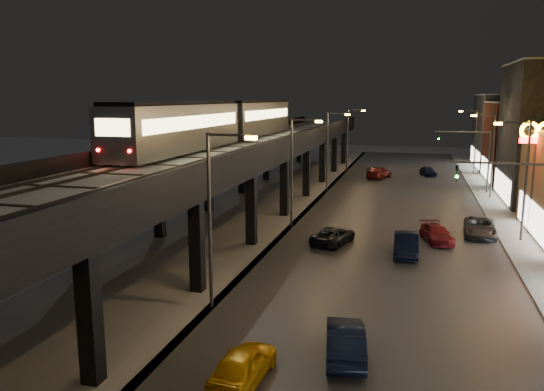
# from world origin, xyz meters

# --- Properties ---
(road_surface) EXTENTS (17.00, 120.00, 0.06)m
(road_surface) POSITION_xyz_m (7.50, 35.00, 0.03)
(road_surface) COLOR #46474D
(road_surface) RESTS_ON ground
(sidewalk_right) EXTENTS (4.00, 120.00, 0.14)m
(sidewalk_right) POSITION_xyz_m (17.50, 35.00, 0.07)
(sidewalk_right) COLOR #9FA1A8
(sidewalk_right) RESTS_ON ground
(under_viaduct_pavement) EXTENTS (11.00, 120.00, 0.06)m
(under_viaduct_pavement) POSITION_xyz_m (-6.00, 35.00, 0.03)
(under_viaduct_pavement) COLOR #9FA1A8
(under_viaduct_pavement) RESTS_ON ground
(elevated_viaduct) EXTENTS (9.00, 100.00, 6.30)m
(elevated_viaduct) POSITION_xyz_m (-6.00, 31.84, 5.62)
(elevated_viaduct) COLOR black
(elevated_viaduct) RESTS_ON ground
(viaduct_trackbed) EXTENTS (8.40, 100.00, 0.32)m
(viaduct_trackbed) POSITION_xyz_m (-6.01, 31.97, 6.39)
(viaduct_trackbed) COLOR #B2B7C1
(viaduct_trackbed) RESTS_ON elevated_viaduct
(viaduct_parapet_streetside) EXTENTS (0.30, 100.00, 1.10)m
(viaduct_parapet_streetside) POSITION_xyz_m (-1.65, 32.00, 6.85)
(viaduct_parapet_streetside) COLOR black
(viaduct_parapet_streetside) RESTS_ON elevated_viaduct
(viaduct_parapet_far) EXTENTS (0.30, 100.00, 1.10)m
(viaduct_parapet_far) POSITION_xyz_m (-10.35, 32.00, 6.85)
(viaduct_parapet_far) COLOR black
(viaduct_parapet_far) RESTS_ON elevated_viaduct
(building_e) EXTENTS (12.20, 12.20, 10.16)m
(building_e) POSITION_xyz_m (23.99, 62.00, 5.08)
(building_e) COLOR #502319
(building_e) RESTS_ON ground
(building_f) EXTENTS (12.20, 16.20, 11.16)m
(building_f) POSITION_xyz_m (23.99, 76.00, 5.58)
(building_f) COLOR #303035
(building_f) RESTS_ON ground
(streetlight_left_1) EXTENTS (2.57, 0.28, 9.00)m
(streetlight_left_1) POSITION_xyz_m (-0.43, 13.00, 5.24)
(streetlight_left_1) COLOR #38383A
(streetlight_left_1) RESTS_ON ground
(streetlight_left_2) EXTENTS (2.57, 0.28, 9.00)m
(streetlight_left_2) POSITION_xyz_m (-0.43, 31.00, 5.24)
(streetlight_left_2) COLOR #38383A
(streetlight_left_2) RESTS_ON ground
(streetlight_right_2) EXTENTS (2.56, 0.28, 9.00)m
(streetlight_right_2) POSITION_xyz_m (16.73, 31.00, 5.24)
(streetlight_right_2) COLOR #38383A
(streetlight_right_2) RESTS_ON ground
(streetlight_left_3) EXTENTS (2.57, 0.28, 9.00)m
(streetlight_left_3) POSITION_xyz_m (-0.43, 49.00, 5.24)
(streetlight_left_3) COLOR #38383A
(streetlight_left_3) RESTS_ON ground
(streetlight_right_3) EXTENTS (2.56, 0.28, 9.00)m
(streetlight_right_3) POSITION_xyz_m (16.73, 49.00, 5.24)
(streetlight_right_3) COLOR #38383A
(streetlight_right_3) RESTS_ON ground
(streetlight_left_4) EXTENTS (2.57, 0.28, 9.00)m
(streetlight_left_4) POSITION_xyz_m (-0.43, 67.00, 5.24)
(streetlight_left_4) COLOR #38383A
(streetlight_left_4) RESTS_ON ground
(streetlight_right_4) EXTENTS (2.56, 0.28, 9.00)m
(streetlight_right_4) POSITION_xyz_m (16.73, 67.00, 5.24)
(streetlight_right_4) COLOR #38383A
(streetlight_right_4) RESTS_ON ground
(traffic_light_rig_a) EXTENTS (6.10, 0.34, 7.00)m
(traffic_light_rig_a) POSITION_xyz_m (15.84, 22.00, 4.50)
(traffic_light_rig_a) COLOR #38383A
(traffic_light_rig_a) RESTS_ON ground
(traffic_light_rig_b) EXTENTS (6.10, 0.34, 7.00)m
(traffic_light_rig_b) POSITION_xyz_m (15.84, 52.00, 4.50)
(traffic_light_rig_b) COLOR #38383A
(traffic_light_rig_b) RESTS_ON ground
(subway_train) EXTENTS (3.16, 38.82, 3.78)m
(subway_train) POSITION_xyz_m (-8.50, 36.50, 8.50)
(subway_train) COLOR gray
(subway_train) RESTS_ON viaduct_trackbed
(car_taxi) EXTENTS (1.91, 4.14, 1.38)m
(car_taxi) POSITION_xyz_m (3.17, 6.51, 0.69)
(car_taxi) COLOR #EAAA0D
(car_taxi) RESTS_ON ground
(car_near_white) EXTENTS (2.25, 4.65, 1.47)m
(car_near_white) POSITION_xyz_m (6.63, 9.48, 0.73)
(car_near_white) COLOR black
(car_near_white) RESTS_ON ground
(car_mid_silver) EXTENTS (3.16, 4.93, 1.27)m
(car_mid_silver) POSITION_xyz_m (3.51, 26.55, 0.63)
(car_mid_silver) COLOR black
(car_mid_silver) RESTS_ON ground
(car_mid_dark) EXTENTS (3.48, 5.50, 1.49)m
(car_mid_dark) POSITION_xyz_m (4.43, 60.46, 0.74)
(car_mid_dark) COLOR maroon
(car_mid_dark) RESTS_ON ground
(car_far_white) EXTENTS (2.61, 4.61, 1.48)m
(car_far_white) POSITION_xyz_m (3.69, 61.70, 0.74)
(car_far_white) COLOR slate
(car_far_white) RESTS_ON ground
(car_onc_silver) EXTENTS (1.71, 4.62, 1.51)m
(car_onc_silver) POSITION_xyz_m (8.74, 24.98, 0.75)
(car_onc_silver) COLOR black
(car_onc_silver) RESTS_ON ground
(car_onc_dark) EXTENTS (2.62, 5.17, 1.40)m
(car_onc_dark) POSITION_xyz_m (14.18, 31.74, 0.70)
(car_onc_dark) COLOR #40444D
(car_onc_dark) RESTS_ON ground
(car_onc_white) EXTENTS (2.81, 4.60, 1.25)m
(car_onc_white) POSITION_xyz_m (10.87, 29.10, 0.62)
(car_onc_white) COLOR maroon
(car_onc_white) RESTS_ON ground
(car_onc_red) EXTENTS (2.56, 4.09, 1.30)m
(car_onc_red) POSITION_xyz_m (10.83, 64.29, 0.65)
(car_onc_red) COLOR #0A1434
(car_onc_red) RESTS_ON ground
(sign_mcdonalds) EXTENTS (2.65, 0.49, 8.89)m
(sign_mcdonalds) POSITION_xyz_m (18.00, 33.51, 7.07)
(sign_mcdonalds) COLOR #38383A
(sign_mcdonalds) RESTS_ON ground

